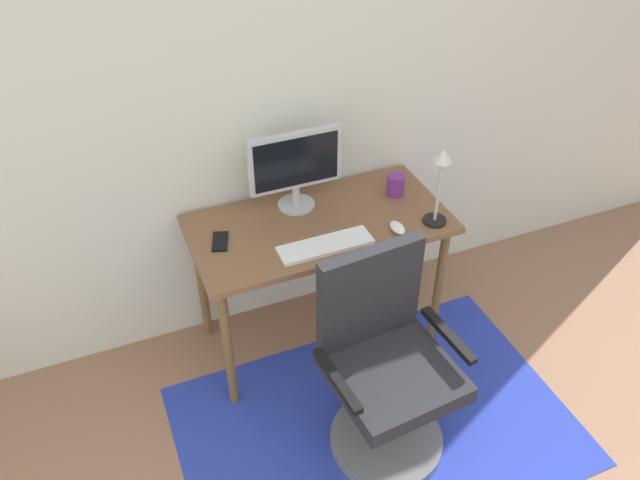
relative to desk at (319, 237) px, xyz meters
name	(u,v)px	position (x,y,z in m)	size (l,w,h in m)	color
wall_back	(291,82)	(0.01, 0.38, 0.63)	(6.00, 0.10, 2.60)	silver
area_rug	(376,425)	(0.02, -0.64, -0.67)	(1.80, 1.20, 0.01)	#293BAC
desk	(319,237)	(0.00, 0.00, 0.00)	(1.22, 0.61, 0.76)	brown
monitor	(295,164)	(-0.05, 0.16, 0.32)	(0.45, 0.18, 0.40)	#B2B2B7
keyboard	(325,245)	(-0.05, -0.19, 0.10)	(0.43, 0.13, 0.02)	white
computer_mouse	(397,228)	(0.30, -0.20, 0.11)	(0.06, 0.10, 0.03)	white
coffee_cup	(395,185)	(0.44, 0.07, 0.15)	(0.09, 0.09, 0.11)	#702A7F
cell_phone	(220,241)	(-0.47, 0.02, 0.10)	(0.07, 0.14, 0.01)	black
desk_lamp	(441,176)	(0.50, -0.21, 0.35)	(0.11, 0.11, 0.39)	black
office_chair	(385,373)	(0.02, -0.68, -0.25)	(0.59, 0.53, 0.98)	slate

